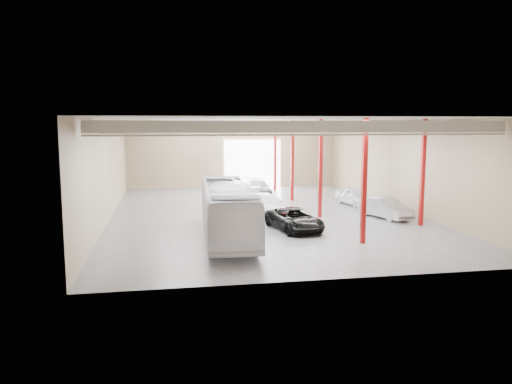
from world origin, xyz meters
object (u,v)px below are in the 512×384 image
object	(u,v)px
black_sedan	(294,219)
car_row_c	(258,188)
car_row_a	(267,204)
car_right_far	(355,196)
car_row_b	(251,196)
car_right_near	(385,208)
coach_bus	(228,210)

from	to	relation	value
black_sedan	car_row_c	xyz separation A→B (m)	(0.57, 15.60, 0.01)
car_row_a	car_right_far	distance (m)	8.88
car_row_b	car_right_near	size ratio (longest dim) A/B	0.98
coach_bus	car_right_far	bearing A→B (deg)	42.91
coach_bus	black_sedan	xyz separation A→B (m)	(4.38, 1.19, -0.93)
car_row_b	car_row_a	bearing A→B (deg)	-67.53
car_right_far	car_right_near	bearing A→B (deg)	-100.48
car_row_c	car_right_near	bearing A→B (deg)	-62.05
coach_bus	car_row_c	bearing A→B (deg)	76.38
black_sedan	car_row_b	world-z (taller)	car_row_b
black_sedan	car_row_b	bearing A→B (deg)	85.23
coach_bus	car_right_near	size ratio (longest dim) A/B	2.66
black_sedan	coach_bus	bearing A→B (deg)	-175.25
car_row_b	car_row_c	xyz separation A→B (m)	(1.60, 5.20, 0.00)
coach_bus	black_sedan	world-z (taller)	coach_bus
coach_bus	car_right_near	world-z (taller)	coach_bus
car_row_b	car_row_c	distance (m)	5.44
car_row_a	car_row_c	bearing A→B (deg)	68.01
car_row_a	coach_bus	bearing A→B (deg)	-134.72
car_row_b	car_right_near	distance (m)	11.33
coach_bus	car_row_c	xyz separation A→B (m)	(4.95, 16.79, -0.92)
black_sedan	car_row_a	xyz separation A→B (m)	(-0.72, 5.20, 0.15)
car_row_a	car_row_b	xyz separation A→B (m)	(-0.31, 5.20, -0.14)
black_sedan	car_right_near	xyz separation A→B (m)	(7.42, 2.85, 0.02)
car_right_far	black_sedan	bearing A→B (deg)	-140.78
coach_bus	car_row_b	size ratio (longest dim) A/B	2.71
car_row_a	car_right_near	distance (m)	8.48
car_row_a	car_right_far	xyz separation A→B (m)	(8.14, 3.55, -0.15)
coach_bus	car_right_near	bearing A→B (deg)	21.68
black_sedan	car_right_far	size ratio (longest dim) A/B	1.22
black_sedan	car_right_far	world-z (taller)	car_right_far
coach_bus	car_right_far	world-z (taller)	coach_bus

